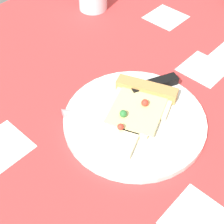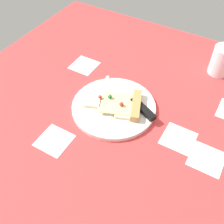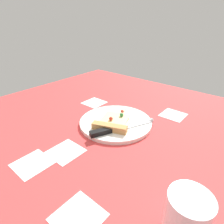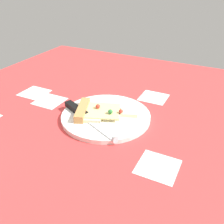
{
  "view_description": "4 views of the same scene",
  "coord_description": "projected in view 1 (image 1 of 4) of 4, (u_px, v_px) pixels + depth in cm",
  "views": [
    {
      "loc": [
        37.1,
        22.38,
        48.04
      ],
      "look_at": [
        7.01,
        -5.46,
        3.65
      ],
      "focal_mm": 54.53,
      "sensor_mm": 36.0,
      "label": 1
    },
    {
      "loc": [
        -25.34,
        48.29,
        62.49
      ],
      "look_at": [
        2.41,
        0.38,
        1.93
      ],
      "focal_mm": 43.35,
      "sensor_mm": 36.0,
      "label": 2
    },
    {
      "loc": [
        -43.48,
        -40.71,
        35.64
      ],
      "look_at": [
        6.17,
        1.06,
        2.62
      ],
      "focal_mm": 30.25,
      "sensor_mm": 36.0,
      "label": 3
    },
    {
      "loc": [
        33.77,
        -58.72,
        38.72
      ],
      "look_at": [
        6.51,
        -4.49,
        3.67
      ],
      "focal_mm": 39.85,
      "sensor_mm": 36.0,
      "label": 4
    }
  ],
  "objects": [
    {
      "name": "plate",
      "position": [
        135.0,
        120.0,
        0.63
      ],
      "size": [
        26.41,
        26.41,
        1.32
      ],
      "primitive_type": "cylinder",
      "color": "white",
      "rests_on": "ground_plane"
    },
    {
      "name": "pizza_slice",
      "position": [
        139.0,
        105.0,
        0.64
      ],
      "size": [
        19.05,
        14.38,
        2.66
      ],
      "rotation": [
        0.0,
        0.0,
        5.09
      ],
      "color": "beige",
      "rests_on": "plate"
    },
    {
      "name": "ground_plane",
      "position": [
        158.0,
        125.0,
        0.65
      ],
      "size": [
        114.77,
        114.77,
        3.0
      ],
      "color": "#D13838",
      "rests_on": "ground"
    },
    {
      "name": "knife",
      "position": [
        133.0,
        91.0,
        0.67
      ],
      "size": [
        22.7,
        11.88,
        2.45
      ],
      "rotation": [
        0.0,
        0.0,
        4.28
      ],
      "color": "silver",
      "rests_on": "plate"
    }
  ]
}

